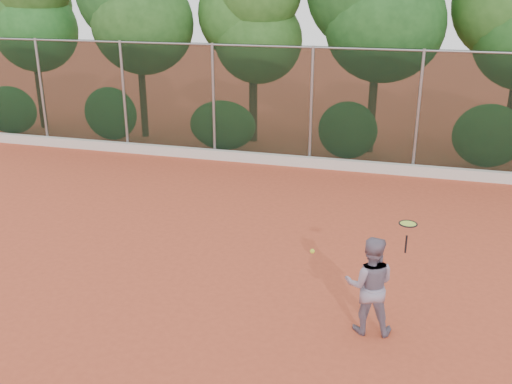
# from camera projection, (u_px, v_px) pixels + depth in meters

# --- Properties ---
(ground) EXTENTS (80.00, 80.00, 0.00)m
(ground) POSITION_uv_depth(u_px,v_px,m) (242.00, 271.00, 10.80)
(ground) COLOR #BC492C
(ground) RESTS_ON ground
(concrete_curb) EXTENTS (24.00, 0.20, 0.30)m
(concrete_curb) POSITION_uv_depth(u_px,v_px,m) (308.00, 162.00, 16.92)
(concrete_curb) COLOR silver
(concrete_curb) RESTS_ON ground
(tennis_player) EXTENTS (0.83, 0.67, 1.59)m
(tennis_player) POSITION_uv_depth(u_px,v_px,m) (370.00, 285.00, 8.70)
(tennis_player) COLOR gray
(tennis_player) RESTS_ON ground
(chainlink_fence) EXTENTS (24.09, 0.09, 3.50)m
(chainlink_fence) POSITION_uv_depth(u_px,v_px,m) (311.00, 104.00, 16.50)
(chainlink_fence) COLOR black
(chainlink_fence) RESTS_ON ground
(foliage_backdrop) EXTENTS (23.70, 3.63, 7.55)m
(foliage_backdrop) POSITION_uv_depth(u_px,v_px,m) (308.00, 9.00, 17.55)
(foliage_backdrop) COLOR #412919
(foliage_backdrop) RESTS_ON ground
(tennis_racket) EXTENTS (0.32, 0.32, 0.50)m
(tennis_racket) POSITION_uv_depth(u_px,v_px,m) (408.00, 226.00, 8.18)
(tennis_racket) COLOR black
(tennis_racket) RESTS_ON ground
(tennis_ball_in_flight) EXTENTS (0.07, 0.07, 0.07)m
(tennis_ball_in_flight) POSITION_uv_depth(u_px,v_px,m) (312.00, 251.00, 8.18)
(tennis_ball_in_flight) COLOR #BECD2E
(tennis_ball_in_flight) RESTS_ON ground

